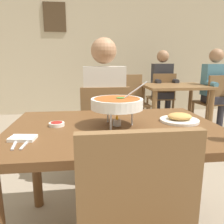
% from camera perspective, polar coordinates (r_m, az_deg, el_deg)
% --- Properties ---
extents(cafe_rear_partition, '(10.00, 0.10, 3.00)m').
position_cam_1_polar(cafe_rear_partition, '(4.97, -5.26, 17.16)').
color(cafe_rear_partition, beige).
rests_on(cafe_rear_partition, ground_plane).
extents(picture_frame_hung, '(0.44, 0.03, 0.56)m').
position_cam_1_polar(picture_frame_hung, '(5.00, -14.35, 22.32)').
color(picture_frame_hung, '#4C3823').
extents(dining_table_main, '(1.23, 0.89, 0.74)m').
position_cam_1_polar(dining_table_main, '(1.35, 0.79, -8.04)').
color(dining_table_main, brown).
rests_on(dining_table_main, ground_plane).
extents(chair_diner_main, '(0.44, 0.44, 0.90)m').
position_cam_1_polar(chair_diner_main, '(2.07, -1.97, -4.14)').
color(chair_diner_main, brown).
rests_on(chair_diner_main, ground_plane).
extents(diner_main, '(0.40, 0.45, 1.31)m').
position_cam_1_polar(diner_main, '(2.05, -2.10, 2.45)').
color(diner_main, '#2D2D38').
rests_on(diner_main, ground_plane).
extents(curry_bowl, '(0.33, 0.30, 0.26)m').
position_cam_1_polar(curry_bowl, '(1.29, 1.28, 2.07)').
color(curry_bowl, silver).
rests_on(curry_bowl, dining_table_main).
extents(rice_plate, '(0.24, 0.24, 0.06)m').
position_cam_1_polar(rice_plate, '(1.03, 1.09, -6.94)').
color(rice_plate, white).
rests_on(rice_plate, dining_table_main).
extents(appetizer_plate, '(0.24, 0.24, 0.06)m').
position_cam_1_polar(appetizer_plate, '(1.47, 16.75, -1.56)').
color(appetizer_plate, white).
rests_on(appetizer_plate, dining_table_main).
extents(sauce_dish, '(0.09, 0.09, 0.02)m').
position_cam_1_polar(sauce_dish, '(1.35, -13.86, -2.99)').
color(sauce_dish, white).
rests_on(sauce_dish, dining_table_main).
extents(napkin_folded, '(0.13, 0.10, 0.02)m').
position_cam_1_polar(napkin_folded, '(1.17, -21.71, -6.20)').
color(napkin_folded, white).
rests_on(napkin_folded, dining_table_main).
extents(fork_utensil, '(0.03, 0.17, 0.01)m').
position_cam_1_polar(fork_utensil, '(1.13, -23.31, -7.21)').
color(fork_utensil, silver).
rests_on(fork_utensil, dining_table_main).
extents(spoon_utensil, '(0.02, 0.17, 0.01)m').
position_cam_1_polar(spoon_utensil, '(1.11, -20.83, -7.22)').
color(spoon_utensil, silver).
rests_on(spoon_utensil, dining_table_main).
extents(dining_table_far, '(1.00, 0.80, 0.74)m').
position_cam_1_polar(dining_table_far, '(3.76, 15.71, 4.62)').
color(dining_table_far, brown).
rests_on(dining_table_far, ground_plane).
extents(chair_bg_left, '(0.44, 0.44, 0.90)m').
position_cam_1_polar(chair_bg_left, '(4.26, 12.53, 4.32)').
color(chair_bg_left, brown).
rests_on(chair_bg_left, ground_plane).
extents(chair_bg_middle, '(0.49, 0.49, 0.90)m').
position_cam_1_polar(chair_bg_middle, '(4.02, 24.55, 2.97)').
color(chair_bg_middle, brown).
rests_on(chair_bg_middle, ground_plane).
extents(chair_bg_right, '(0.49, 0.49, 0.90)m').
position_cam_1_polar(chair_bg_right, '(3.70, 5.00, 3.33)').
color(chair_bg_right, brown).
rests_on(chair_bg_right, ground_plane).
extents(patron_bg_left, '(0.40, 0.45, 1.31)m').
position_cam_1_polar(patron_bg_left, '(4.28, 12.67, 7.52)').
color(patron_bg_left, '#2D2D38').
rests_on(patron_bg_left, ground_plane).
extents(patron_bg_middle, '(0.40, 0.45, 1.31)m').
position_cam_1_polar(patron_bg_middle, '(4.03, 24.66, 6.38)').
color(patron_bg_middle, '#2D2D38').
rests_on(patron_bg_middle, ground_plane).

